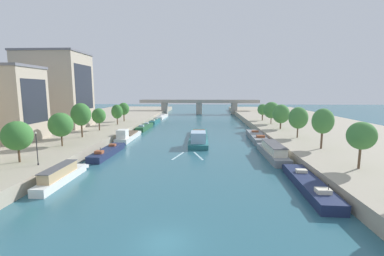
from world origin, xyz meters
name	(u,v)px	position (x,y,z in m)	size (l,w,h in m)	color
ground_plane	(165,242)	(0.00, 0.00, 0.00)	(400.00, 400.00, 0.00)	#2D6070
quay_left	(74,128)	(-35.10, 55.00, 0.89)	(36.00, 170.00, 1.78)	#A89E89
quay_right	(321,130)	(35.10, 55.00, 0.89)	(36.00, 170.00, 1.78)	#A89E89
barge_midriver	(199,137)	(1.54, 41.54, 0.90)	(4.47, 23.64, 3.14)	#23666B
wake_behind_barge	(188,156)	(0.05, 27.20, 0.01)	(5.60, 5.92, 0.03)	#A0CCD6
moored_boat_left_gap_after	(61,175)	(-15.25, 12.62, 0.95)	(1.85, 11.28, 2.28)	silver
moored_boat_left_lone	(108,152)	(-14.68, 27.22, 0.59)	(2.71, 13.02, 2.23)	#1E284C
moored_boat_left_end	(128,136)	(-15.35, 42.10, 0.89)	(2.93, 13.85, 2.99)	silver
moored_boat_left_second	(145,127)	(-15.26, 59.45, 0.65)	(2.63, 13.83, 2.35)	#235633
moored_boat_left_upstream	(155,121)	(-15.08, 74.58, 0.59)	(2.17, 11.19, 2.21)	#23666B
moored_boat_left_far	(162,117)	(-15.13, 90.86, 0.60)	(3.11, 15.30, 2.25)	silver
moored_boat_right_far	(309,184)	(15.44, 11.96, 0.60)	(3.18, 14.92, 2.25)	#1E284C
moored_boat_right_near	(272,151)	(14.88, 26.97, 1.08)	(2.84, 14.76, 2.59)	gray
moored_boat_right_downstream	(257,137)	(15.41, 43.70, 0.69)	(3.65, 16.04, 2.44)	gray
tree_left_midway	(17,136)	(-22.74, 15.56, 5.51)	(3.93, 3.93, 5.76)	brown
tree_left_end_of_row	(61,125)	(-22.57, 26.29, 5.62)	(4.17, 4.17, 5.99)	brown
tree_left_by_lamp	(81,114)	(-23.11, 35.22, 6.62)	(4.08, 4.08, 7.24)	brown
tree_left_distant	(99,116)	(-23.35, 45.02, 5.38)	(3.35, 3.35, 5.50)	brown
tree_left_second	(117,112)	(-22.44, 55.96, 5.52)	(3.21, 3.21, 5.79)	brown
tree_left_nearest	(124,109)	(-23.06, 64.31, 5.74)	(3.48, 3.48, 5.94)	brown
tree_right_far	(361,136)	(22.68, 14.79, 6.03)	(3.45, 3.45, 6.03)	brown
tree_right_by_lamp	(323,121)	(22.95, 26.51, 6.50)	(3.54, 3.54, 6.89)	brown
tree_right_distant	(298,118)	(22.43, 36.84, 5.97)	(3.90, 3.90, 6.47)	brown
tree_right_end_of_row	(281,114)	(22.43, 49.43, 5.67)	(4.29, 4.29, 6.31)	brown
tree_right_midway	(271,110)	(22.46, 59.53, 5.88)	(4.64, 4.64, 6.51)	brown
tree_right_nearest	(263,110)	(21.94, 68.96, 5.35)	(3.37, 3.37, 5.38)	brown
lamppost_left_bank	(37,147)	(-19.29, 14.34, 4.24)	(0.28, 0.28, 4.49)	black
building_left_middle	(1,103)	(-37.01, 31.14, 9.13)	(14.20, 9.68, 14.68)	#B2A38E
building_left_corner	(56,90)	(-37.01, 50.46, 11.75)	(16.19, 12.72, 19.91)	#B2A38E
bridge_far	(199,105)	(0.00, 111.07, 4.40)	(58.21, 4.40, 6.96)	#9E998E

